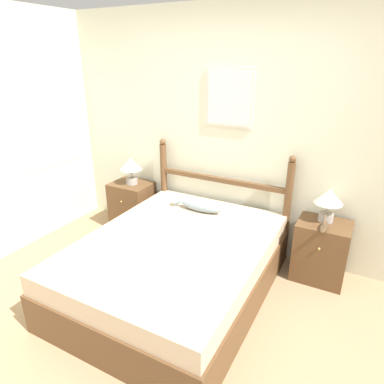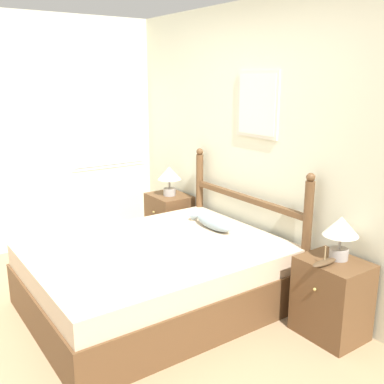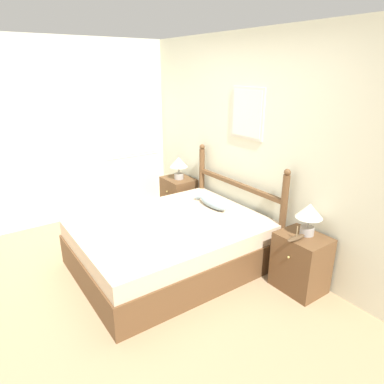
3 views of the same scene
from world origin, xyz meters
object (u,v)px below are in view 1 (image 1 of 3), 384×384
bed (176,266)px  nightstand_left (132,206)px  table_lamp_right (329,199)px  fish_pillow (199,205)px  nightstand_right (321,251)px  model_boat (324,227)px  table_lamp_left (131,166)px

bed → nightstand_left: 1.41m
nightstand_left → table_lamp_right: bearing=1.2°
table_lamp_right → fish_pillow: bearing=-169.3°
bed → nightstand_right: size_ratio=3.40×
bed → nightstand_right: bearing=36.5°
fish_pillow → nightstand_right: bearing=8.5°
bed → model_boat: 1.39m
bed → table_lamp_right: table_lamp_right is taller
nightstand_right → table_lamp_right: size_ratio=1.83×
nightstand_left → table_lamp_left: size_ratio=1.83×
nightstand_right → table_lamp_right: bearing=99.0°
bed → fish_pillow: size_ratio=3.78×
fish_pillow → model_boat: bearing=2.8°
nightstand_right → table_lamp_right: table_lamp_right is taller
nightstand_left → nightstand_right: bearing=0.0°
table_lamp_right → table_lamp_left: bearing=-178.6°
nightstand_right → fish_pillow: bearing=-171.5°
nightstand_left → table_lamp_left: table_lamp_left is taller
table_lamp_right → fish_pillow: size_ratio=0.61×
bed → model_boat: bearing=32.2°
nightstand_right → fish_pillow: fish_pillow is taller
model_boat → table_lamp_right: bearing=93.7°
nightstand_left → model_boat: size_ratio=2.46×
bed → table_lamp_right: 1.54m
model_boat → fish_pillow: model_boat is taller
bed → model_boat: model_boat is taller
nightstand_right → model_boat: (0.00, -0.12, 0.32)m
nightstand_left → nightstand_right: same height
table_lamp_right → model_boat: table_lamp_right is taller
fish_pillow → table_lamp_right: bearing=10.7°
bed → fish_pillow: 0.74m
nightstand_left → nightstand_right: 2.26m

